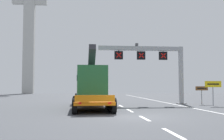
% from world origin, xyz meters
% --- Properties ---
extents(ground, '(112.00, 112.00, 0.00)m').
position_xyz_m(ground, '(0.00, 0.00, 0.00)').
color(ground, '#424449').
extents(lane_markings, '(0.20, 48.38, 0.01)m').
position_xyz_m(lane_markings, '(0.28, 16.89, 0.01)').
color(lane_markings, silver).
rests_on(lane_markings, ground).
extents(edge_line_right, '(0.20, 63.00, 0.01)m').
position_xyz_m(edge_line_right, '(6.20, 12.00, 0.01)').
color(edge_line_right, silver).
rests_on(edge_line_right, ground).
extents(overhead_lane_gantry, '(9.50, 0.90, 6.53)m').
position_xyz_m(overhead_lane_gantry, '(4.19, 11.75, 4.93)').
color(overhead_lane_gantry, '#9EA0A5').
rests_on(overhead_lane_gantry, ground).
extents(heavy_haul_truck_orange, '(3.21, 14.10, 5.30)m').
position_xyz_m(heavy_haul_truck_orange, '(-2.70, 9.40, 1.99)').
color(heavy_haul_truck_orange, orange).
rests_on(heavy_haul_truck_orange, ground).
extents(exit_sign_yellow, '(1.66, 0.15, 2.41)m').
position_xyz_m(exit_sign_yellow, '(9.20, 8.36, 1.86)').
color(exit_sign_yellow, '#9EA0A5').
rests_on(exit_sign_yellow, ground).
extents(tourist_info_sign_brown, '(1.34, 0.15, 1.90)m').
position_xyz_m(tourist_info_sign_brown, '(9.07, 10.64, 1.43)').
color(tourist_info_sign_brown, '#9EA0A5').
rests_on(tourist_info_sign_brown, ground).
extents(bridge_pylon_distant, '(9.00, 2.00, 39.59)m').
position_xyz_m(bridge_pylon_distant, '(-17.85, 55.97, 20.19)').
color(bridge_pylon_distant, '#B7B7B2').
rests_on(bridge_pylon_distant, ground).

